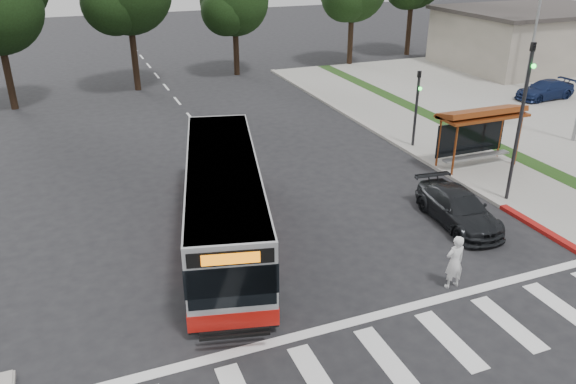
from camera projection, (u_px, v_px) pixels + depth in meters
ground at (310, 264)px, 18.90m from camera, size 140.00×140.00×0.00m
sidewalk_east at (441, 146)px, 29.33m from camera, size 4.00×40.00×0.12m
curb_east at (408, 150)px, 28.65m from camera, size 0.30×40.00×0.15m
curb_east_red at (561, 241)px, 20.21m from camera, size 0.32×6.00×0.15m
commercial_building at (534, 39)px, 46.65m from camera, size 14.00×10.00×4.40m
building_roof_cap at (539, 10)px, 45.66m from camera, size 14.60×10.60×0.30m
crosswalk_ladder at (387, 359)px, 14.68m from camera, size 18.00×2.60×0.01m
bus_shelter at (480, 120)px, 25.86m from camera, size 4.20×1.60×2.86m
traffic_signal_ne_tall at (522, 111)px, 21.77m from camera, size 0.18×0.37×6.50m
traffic_signal_ne_short at (417, 101)px, 28.27m from camera, size 0.18×0.37×4.00m
lot_light_mid at (540, 3)px, 38.01m from camera, size 1.90×0.35×9.01m
tree_north_b at (235, 0)px, 42.27m from camera, size 5.72×5.33×8.43m
transit_bus at (224, 202)px, 19.92m from camera, size 5.06×11.63×2.94m
pedestrian at (455, 262)px, 17.33m from camera, size 0.67×0.44×1.81m
dark_sedan at (458, 208)px, 21.34m from camera, size 2.21×4.55×1.28m
parked_car_3 at (545, 90)px, 37.34m from camera, size 4.30×1.93×1.22m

